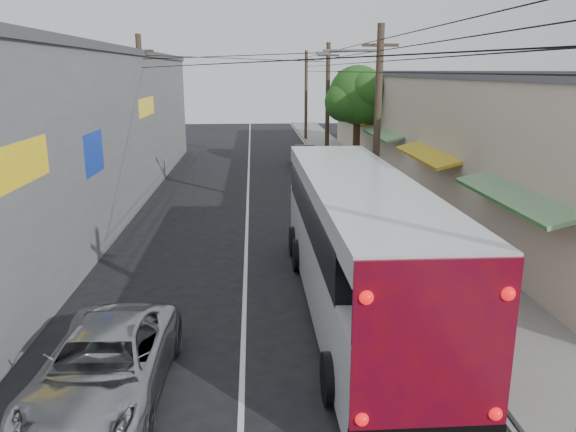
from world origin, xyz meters
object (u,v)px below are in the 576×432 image
Objects in this scene: parked_suv at (359,209)px; pedestrian_near at (392,216)px; coach_bus at (356,242)px; pedestrian_far at (366,186)px; parked_car_far at (305,156)px; jeepney at (104,366)px; parked_car_mid at (318,165)px.

pedestrian_near reaches higher than parked_suv.
coach_bus is 7.77× the size of pedestrian_far.
coach_bus is 3.08× the size of parked_car_far.
parked_suv is 2.40m from pedestrian_near.
jeepney is 14.01m from parked_suv.
jeepney reaches higher than parked_car_far.
pedestrian_near is 6.16m from pedestrian_far.
pedestrian_far is at bearing 63.75° from jeepney.
coach_bus is 23.50m from parked_car_far.
jeepney is (-5.64, -4.07, -1.16)m from coach_bus.
pedestrian_far is (8.29, 15.91, 0.22)m from jeepney.
jeepney is at bearing -108.00° from parked_car_mid.
pedestrian_far is at bearing 77.05° from coach_bus.
pedestrian_far reaches higher than parked_suv.
parked_car_mid is (1.24, 19.65, -1.22)m from coach_bus.
jeepney is at bearing 82.77° from pedestrian_far.
parked_suv is 11.72m from parked_car_mid.
parked_car_far is 2.53× the size of pedestrian_far.
coach_bus is at bearing -94.14° from parked_car_far.
parked_car_mid is 3.83m from parked_car_far.
parked_suv reaches higher than parked_car_mid.
parked_car_far is 17.85m from pedestrian_near.
jeepney is at bearing 70.86° from pedestrian_near.
coach_bus is 6.68× the size of pedestrian_near.
pedestrian_near reaches higher than parked_car_mid.
coach_bus is 2.30× the size of parked_suv.
parked_suv is 4.05m from pedestrian_far.
pedestrian_near is 1.16× the size of pedestrian_far.
parked_suv is 3.38× the size of pedestrian_far.
pedestrian_far is (1.41, -7.81, 0.28)m from parked_car_mid.
pedestrian_near is (0.80, -2.25, 0.27)m from parked_suv.
parked_car_mid is at bearing 88.67° from parked_suv.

